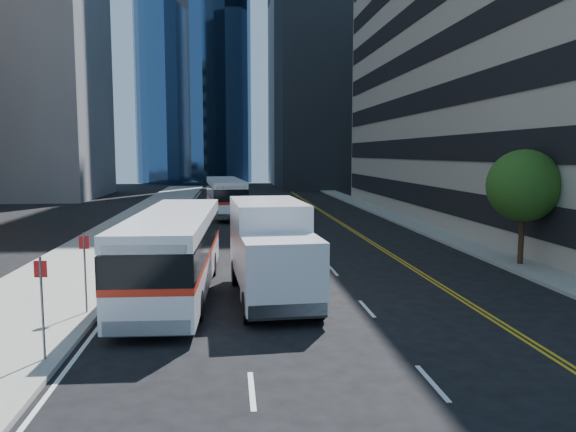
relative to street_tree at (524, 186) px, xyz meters
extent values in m
plane|color=black|center=(-9.00, -8.00, -3.64)|extent=(160.00, 160.00, 0.00)
cube|color=gray|center=(-19.50, 17.00, -3.57)|extent=(5.00, 90.00, 0.15)
cube|color=gray|center=(0.00, 17.00, -3.57)|extent=(2.00, 90.00, 0.15)
cube|color=gray|center=(-37.00, 44.00, 13.86)|extent=(18.00, 18.00, 35.00)
cylinder|color=#332114|center=(0.00, 0.00, -2.39)|extent=(0.24, 0.24, 2.20)
sphere|color=#164112|center=(0.00, 0.00, 0.01)|extent=(3.20, 3.20, 3.20)
cube|color=white|center=(-14.92, -3.35, -2.78)|extent=(2.89, 11.57, 1.05)
cube|color=red|center=(-14.92, -3.35, -2.16)|extent=(2.91, 11.59, 0.21)
cube|color=black|center=(-14.92, -3.35, -1.63)|extent=(2.91, 11.59, 0.86)
cube|color=white|center=(-14.92, -3.35, -0.91)|extent=(2.89, 11.57, 0.48)
cylinder|color=black|center=(-16.17, -6.76, -3.16)|extent=(0.32, 0.97, 0.96)
cylinder|color=black|center=(-13.92, -6.84, -3.16)|extent=(0.32, 0.97, 0.96)
cylinder|color=black|center=(-15.94, -0.25, -3.16)|extent=(0.32, 0.97, 0.96)
cylinder|color=black|center=(-13.69, -0.33, -3.16)|extent=(0.32, 0.97, 0.96)
cube|color=white|center=(-13.32, 22.33, -2.78)|extent=(3.44, 11.67, 1.05)
cube|color=red|center=(-13.32, 22.33, -2.15)|extent=(3.46, 11.70, 0.21)
cube|color=black|center=(-13.32, 22.33, -1.63)|extent=(3.46, 11.70, 0.86)
cube|color=white|center=(-13.32, 22.33, -0.91)|extent=(3.44, 11.67, 0.48)
cylinder|color=black|center=(-14.15, 18.80, -3.16)|extent=(0.37, 0.98, 0.96)
cylinder|color=black|center=(-11.91, 18.99, -3.16)|extent=(0.37, 0.98, 0.96)
cylinder|color=black|center=(-14.69, 25.30, -3.16)|extent=(0.37, 0.98, 0.96)
cylinder|color=black|center=(-12.45, 25.48, -3.16)|extent=(0.37, 0.98, 0.96)
cube|color=silver|center=(-11.37, -6.91, -2.18)|extent=(2.54, 2.35, 2.11)
cube|color=black|center=(-11.31, -7.86, -1.78)|extent=(2.21, 0.19, 1.11)
cube|color=silver|center=(-11.58, -3.40, -1.58)|extent=(2.70, 4.96, 2.61)
cube|color=black|center=(-11.51, -4.50, -3.09)|extent=(2.21, 6.73, 0.25)
cylinder|color=black|center=(-12.44, -7.17, -3.16)|extent=(0.34, 0.98, 0.96)
cylinder|color=black|center=(-10.27, -7.04, -3.16)|extent=(0.34, 0.98, 0.96)
cylinder|color=black|center=(-12.74, -2.16, -3.16)|extent=(0.34, 0.98, 0.96)
cylinder|color=black|center=(-10.57, -2.03, -3.16)|extent=(0.34, 0.98, 0.96)
camera|label=1|loc=(-12.91, -23.56, 1.43)|focal=35.00mm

